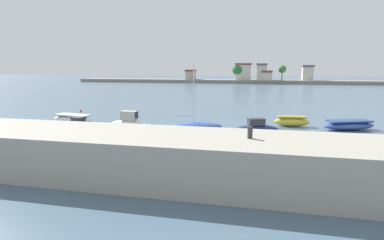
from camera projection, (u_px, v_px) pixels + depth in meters
name	position (u px, v px, depth m)	size (l,w,h in m)	color
ground_plane	(162.00, 146.00, 24.22)	(400.00, 400.00, 0.00)	#476075
seawall_embankment	(125.00, 154.00, 17.48)	(86.83, 5.31, 2.60)	#9E998C
mooring_bollard	(250.00, 133.00, 15.79)	(0.27, 0.27, 0.62)	#2D2D33
moored_boat_0	(73.00, 119.00, 34.32)	(5.55, 2.73, 0.98)	white
moored_boat_1	(76.00, 125.00, 30.38)	(3.40, 1.87, 1.37)	navy
moored_boat_2	(129.00, 123.00, 30.38)	(4.17, 1.47, 1.95)	white
moored_boat_3	(196.00, 127.00, 29.46)	(5.65, 3.78, 6.48)	#3856A8
moored_boat_4	(256.00, 130.00, 27.72)	(4.66, 2.98, 1.67)	navy
moored_boat_5	(292.00, 121.00, 32.42)	(3.69, 1.21, 1.10)	yellow
moored_boat_6	(349.00, 125.00, 30.65)	(5.72, 3.50, 0.97)	#3856A8
mooring_buoy_0	(292.00, 118.00, 36.57)	(0.34, 0.34, 0.34)	orange
mooring_buoy_1	(351.00, 136.00, 27.31)	(0.34, 0.34, 0.34)	red
mooring_buoy_2	(81.00, 111.00, 43.06)	(0.30, 0.30, 0.30)	red
distant_shoreline	(243.00, 79.00, 119.04)	(134.63, 9.31, 7.75)	gray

